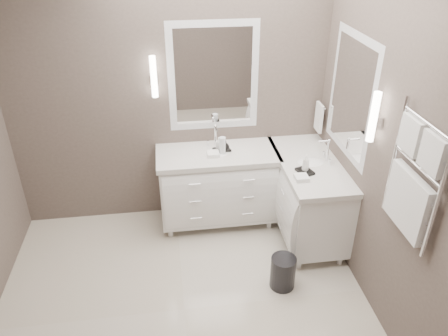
{
  "coord_description": "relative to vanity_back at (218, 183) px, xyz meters",
  "views": [
    {
      "loc": [
        -0.03,
        -2.65,
        2.92
      ],
      "look_at": [
        0.44,
        0.7,
        0.97
      ],
      "focal_mm": 35.0,
      "sensor_mm": 36.0,
      "label": 1
    }
  ],
  "objects": [
    {
      "name": "floor",
      "position": [
        -0.45,
        -1.23,
        -0.49
      ],
      "size": [
        3.2,
        3.0,
        0.01
      ],
      "primitive_type": "cube",
      "color": "beige",
      "rests_on": "ground"
    },
    {
      "name": "wall_back",
      "position": [
        -0.45,
        0.28,
        0.86
      ],
      "size": [
        3.2,
        0.01,
        2.7
      ],
      "primitive_type": "cube",
      "color": "#564B45",
      "rests_on": "floor"
    },
    {
      "name": "wall_right",
      "position": [
        1.15,
        -1.23,
        0.86
      ],
      "size": [
        0.01,
        3.0,
        2.7
      ],
      "primitive_type": "cube",
      "color": "#564B45",
      "rests_on": "floor"
    },
    {
      "name": "vanity_back",
      "position": [
        0.0,
        0.0,
        0.0
      ],
      "size": [
        1.24,
        0.59,
        0.97
      ],
      "color": "white",
      "rests_on": "floor"
    },
    {
      "name": "vanity_right",
      "position": [
        0.88,
        -0.33,
        0.0
      ],
      "size": [
        0.59,
        1.24,
        0.97
      ],
      "color": "white",
      "rests_on": "floor"
    },
    {
      "name": "mirror_back",
      "position": [
        -0.0,
        0.26,
        1.06
      ],
      "size": [
        0.9,
        0.02,
        1.1
      ],
      "color": "white",
      "rests_on": "wall_back"
    },
    {
      "name": "mirror_right",
      "position": [
        1.14,
        -0.43,
        1.06
      ],
      "size": [
        0.02,
        0.9,
        1.1
      ],
      "color": "white",
      "rests_on": "wall_right"
    },
    {
      "name": "sconce_back",
      "position": [
        -0.58,
        0.2,
        1.11
      ],
      "size": [
        0.06,
        0.06,
        0.4
      ],
      "color": "white",
      "rests_on": "wall_back"
    },
    {
      "name": "sconce_right",
      "position": [
        1.08,
        -1.01,
        1.11
      ],
      "size": [
        0.06,
        0.06,
        0.4
      ],
      "color": "white",
      "rests_on": "wall_right"
    },
    {
      "name": "towel_bar_corner",
      "position": [
        1.09,
        0.13,
        0.63
      ],
      "size": [
        0.03,
        0.22,
        0.3
      ],
      "color": "white",
      "rests_on": "wall_right"
    },
    {
      "name": "towel_ladder",
      "position": [
        1.1,
        -1.63,
        0.91
      ],
      "size": [
        0.06,
        0.58,
        0.9
      ],
      "color": "white",
      "rests_on": "wall_right"
    },
    {
      "name": "waste_bin",
      "position": [
        0.45,
        -1.06,
        -0.33
      ],
      "size": [
        0.25,
        0.25,
        0.32
      ],
      "primitive_type": "cylinder",
      "rotation": [
        0.0,
        0.0,
        0.13
      ],
      "color": "black",
      "rests_on": "floor"
    },
    {
      "name": "amenity_tray_back",
      "position": [
        0.05,
        0.02,
        0.38
      ],
      "size": [
        0.19,
        0.16,
        0.02
      ],
      "primitive_type": "cube",
      "rotation": [
        0.0,
        0.0,
        0.29
      ],
      "color": "black",
      "rests_on": "vanity_back"
    },
    {
      "name": "amenity_tray_right",
      "position": [
        0.76,
        -0.51,
        0.38
      ],
      "size": [
        0.17,
        0.19,
        0.02
      ],
      "primitive_type": "cube",
      "rotation": [
        0.0,
        0.0,
        0.32
      ],
      "color": "black",
      "rests_on": "vanity_right"
    },
    {
      "name": "water_bottle",
      "position": [
        0.05,
        -0.04,
        0.46
      ],
      "size": [
        0.06,
        0.06,
        0.18
      ],
      "primitive_type": "cylinder",
      "rotation": [
        0.0,
        0.0,
        -0.0
      ],
      "color": "silver",
      "rests_on": "vanity_back"
    },
    {
      "name": "soap_bottle_a",
      "position": [
        0.02,
        0.04,
        0.45
      ],
      "size": [
        0.06,
        0.07,
        0.12
      ],
      "primitive_type": "imported",
      "rotation": [
        0.0,
        0.0,
        -0.26
      ],
      "color": "white",
      "rests_on": "amenity_tray_back"
    },
    {
      "name": "soap_bottle_b",
      "position": [
        0.08,
        -0.01,
        0.44
      ],
      "size": [
        0.08,
        0.08,
        0.11
      ],
      "primitive_type": "imported",
      "rotation": [
        0.0,
        0.0,
        0.0
      ],
      "color": "black",
      "rests_on": "amenity_tray_back"
    },
    {
      "name": "soap_bottle_c",
      "position": [
        0.76,
        -0.51,
        0.47
      ],
      "size": [
        0.08,
        0.08,
        0.17
      ],
      "primitive_type": "imported",
      "rotation": [
        0.0,
        0.0,
        -0.41
      ],
      "color": "white",
      "rests_on": "amenity_tray_right"
    }
  ]
}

